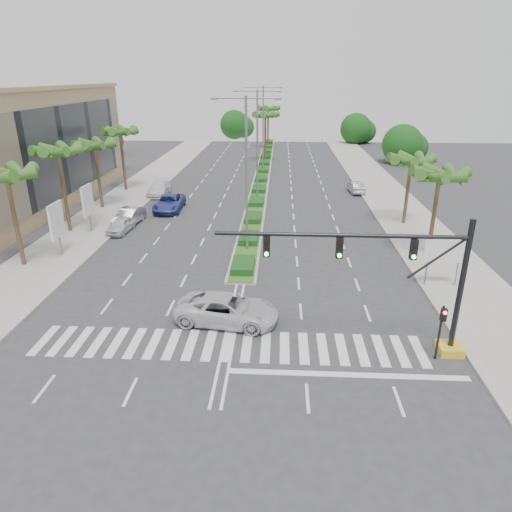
{
  "coord_description": "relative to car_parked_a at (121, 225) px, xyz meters",
  "views": [
    {
      "loc": [
        2.61,
        -20.57,
        13.35
      ],
      "look_at": [
        1.2,
        5.43,
        3.0
      ],
      "focal_mm": 32.0,
      "sensor_mm": 36.0,
      "label": 1
    }
  ],
  "objects": [
    {
      "name": "ground",
      "position": [
        11.8,
        -18.21,
        -0.67
      ],
      "size": [
        160.0,
        160.0,
        0.0
      ],
      "primitive_type": "plane",
      "color": "#333335",
      "rests_on": "ground"
    },
    {
      "name": "footpath_right",
      "position": [
        27.0,
        1.79,
        -0.6
      ],
      "size": [
        6.0,
        120.0,
        0.15
      ],
      "primitive_type": "cube",
      "color": "gray",
      "rests_on": "ground"
    },
    {
      "name": "footpath_left",
      "position": [
        -3.4,
        1.79,
        -0.6
      ],
      "size": [
        6.0,
        120.0,
        0.15
      ],
      "primitive_type": "cube",
      "color": "gray",
      "rests_on": "ground"
    },
    {
      "name": "median",
      "position": [
        11.8,
        26.79,
        -0.57
      ],
      "size": [
        2.2,
        75.0,
        0.2
      ],
      "primitive_type": "cube",
      "color": "gray",
      "rests_on": "ground"
    },
    {
      "name": "median_grass",
      "position": [
        11.8,
        26.79,
        -0.45
      ],
      "size": [
        1.8,
        75.0,
        0.04
      ],
      "primitive_type": "cube",
      "color": "#365B1F",
      "rests_on": "median"
    },
    {
      "name": "building",
      "position": [
        -14.2,
        7.79,
        5.33
      ],
      "size": [
        12.0,
        36.0,
        12.0
      ],
      "primitive_type": "cube",
      "color": "tan",
      "rests_on": "ground"
    },
    {
      "name": "signal_gantry",
      "position": [
        21.07,
        -18.21,
        2.79
      ],
      "size": [
        12.6,
        1.2,
        7.2
      ],
      "color": "gold",
      "rests_on": "ground"
    },
    {
      "name": "pedestrian_signal",
      "position": [
        22.4,
        -18.88,
        1.37
      ],
      "size": [
        0.28,
        0.36,
        3.0
      ],
      "color": "black",
      "rests_on": "ground"
    },
    {
      "name": "direction_sign",
      "position": [
        25.3,
        -10.22,
        1.78
      ],
      "size": [
        2.7,
        0.11,
        3.4
      ],
      "color": "slate",
      "rests_on": "ground"
    },
    {
      "name": "billboard_near",
      "position": [
        -2.7,
        -6.21,
        2.29
      ],
      "size": [
        0.18,
        2.1,
        4.35
      ],
      "color": "slate",
      "rests_on": "ground"
    },
    {
      "name": "billboard_far",
      "position": [
        -2.7,
        -0.21,
        2.29
      ],
      "size": [
        0.18,
        2.1,
        4.35
      ],
      "color": "slate",
      "rests_on": "ground"
    },
    {
      "name": "palm_left_near",
      "position": [
        -4.7,
        -8.21,
        6.02
      ],
      "size": [
        4.57,
        4.68,
        7.55
      ],
      "color": "brown",
      "rests_on": "ground"
    },
    {
      "name": "palm_left_mid",
      "position": [
        -4.7,
        -0.21,
        6.4
      ],
      "size": [
        4.57,
        4.68,
        7.95
      ],
      "color": "brown",
      "rests_on": "ground"
    },
    {
      "name": "palm_left_far",
      "position": [
        -4.7,
        7.79,
        5.82
      ],
      "size": [
        4.57,
        4.68,
        7.35
      ],
      "color": "brown",
      "rests_on": "ground"
    },
    {
      "name": "palm_left_end",
      "position": [
        -4.7,
        15.79,
        6.21
      ],
      "size": [
        4.57,
        4.68,
        7.75
      ],
      "color": "brown",
      "rests_on": "ground"
    },
    {
      "name": "palm_right_near",
      "position": [
        26.3,
        -4.21,
        5.53
      ],
      "size": [
        4.57,
        4.68,
        7.05
      ],
      "color": "brown",
      "rests_on": "ground"
    },
    {
      "name": "palm_right_far",
      "position": [
        26.3,
        3.79,
        5.24
      ],
      "size": [
        4.57,
        4.68,
        6.75
      ],
      "color": "brown",
      "rests_on": "ground"
    },
    {
      "name": "palm_median_a",
      "position": [
        11.8,
        36.79,
        6.5
      ],
      "size": [
        4.57,
        4.68,
        8.05
      ],
      "color": "brown",
      "rests_on": "ground"
    },
    {
      "name": "palm_median_b",
      "position": [
        11.8,
        51.79,
        6.5
      ],
      "size": [
        4.57,
        4.68,
        8.05
      ],
      "color": "brown",
      "rests_on": "ground"
    },
    {
      "name": "streetlight_near",
      "position": [
        11.8,
        -4.21,
        6.14
      ],
      "size": [
        5.1,
        0.25,
        12.0
      ],
      "color": "slate",
      "rests_on": "ground"
    },
    {
      "name": "streetlight_mid",
      "position": [
        11.8,
        11.79,
        6.14
      ],
      "size": [
        5.1,
        0.25,
        12.0
      ],
      "color": "slate",
      "rests_on": "ground"
    },
    {
      "name": "streetlight_far",
      "position": [
        11.8,
        27.79,
        6.14
      ],
      "size": [
        5.1,
        0.25,
        12.0
      ],
      "color": "slate",
      "rests_on": "ground"
    },
    {
      "name": "car_parked_a",
      "position": [
        0.0,
        0.0,
        0.0
      ],
      "size": [
        1.93,
        4.07,
        1.35
      ],
      "primitive_type": "imported",
      "rotation": [
        0.0,
        0.0,
        -0.09
      ],
      "color": "silver",
      "rests_on": "ground"
    },
    {
      "name": "car_parked_b",
      "position": [
        0.0,
        2.28,
        0.1
      ],
      "size": [
        2.18,
        4.87,
        1.55
      ],
      "primitive_type": "imported",
      "rotation": [
        0.0,
        0.0,
        -0.12
      ],
      "color": "#A5A4A9",
      "rests_on": "ground"
    },
    {
      "name": "car_parked_c",
      "position": [
        2.72,
        7.4,
        0.14
      ],
      "size": [
        2.82,
        5.88,
        1.62
      ],
      "primitive_type": "imported",
      "rotation": [
        0.0,
        0.0,
        0.02
      ],
      "color": "#2F3C90",
      "rests_on": "ground"
    },
    {
      "name": "car_parked_d",
      "position": [
        0.0,
        13.88,
        0.09
      ],
      "size": [
        2.15,
        5.27,
        1.53
      ],
      "primitive_type": "imported",
      "rotation": [
        0.0,
        0.0,
        0.0
      ],
      "color": "white",
      "rests_on": "ground"
    },
    {
      "name": "car_crossing",
      "position": [
        11.49,
        -15.72,
        0.15
      ],
      "size": [
        6.29,
        3.56,
        1.66
      ],
      "primitive_type": "imported",
      "rotation": [
        0.0,
        0.0,
        1.43
      ],
      "color": "silver",
      "rests_on": "ground"
    },
    {
      "name": "car_right",
      "position": [
        23.6,
        16.39,
        0.03
      ],
      "size": [
        1.81,
        4.34,
        1.4
      ],
      "primitive_type": "imported",
      "rotation": [
        0.0,
        0.0,
        3.22
      ],
      "color": "#9F9EA3",
      "rests_on": "ground"
    }
  ]
}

